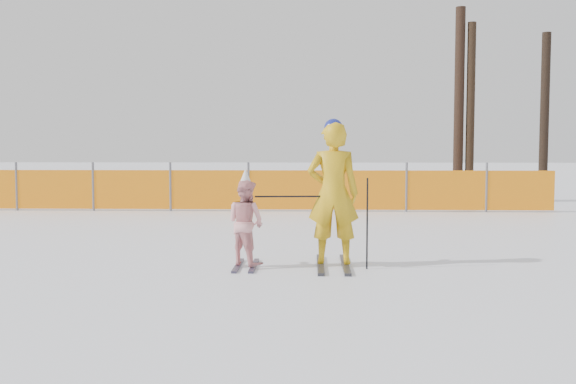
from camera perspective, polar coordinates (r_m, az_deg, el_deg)
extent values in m
plane|color=white|center=(8.70, -0.12, -6.81)|extent=(120.00, 120.00, 0.00)
cube|color=black|center=(8.89, 2.90, -6.45)|extent=(0.09, 1.44, 0.04)
cube|color=black|center=(8.90, 5.10, -6.45)|extent=(0.09, 1.44, 0.04)
imported|color=gold|center=(8.77, 4.03, -0.11)|extent=(0.73, 0.50, 1.93)
sphere|color=navy|center=(8.75, 4.06, 5.70)|extent=(0.25, 0.25, 0.25)
cube|color=black|center=(8.86, -4.47, -6.54)|extent=(0.09, 0.98, 0.03)
cube|color=black|center=(8.84, -3.05, -6.56)|extent=(0.09, 0.98, 0.03)
imported|color=pink|center=(8.76, -3.78, -2.71)|extent=(0.72, 0.69, 1.16)
cone|color=white|center=(8.71, -3.80, 1.34)|extent=(0.19, 0.19, 0.24)
cylinder|color=black|center=(8.64, 7.05, -2.81)|extent=(0.02, 0.02, 1.23)
cylinder|color=black|center=(8.73, 0.13, -0.40)|extent=(0.94, 0.10, 0.02)
cylinder|color=#595960|center=(17.94, -22.98, 0.46)|extent=(0.06, 0.06, 1.25)
cylinder|color=#595960|center=(17.19, -16.93, 0.47)|extent=(0.06, 0.06, 1.25)
cylinder|color=#595960|center=(16.65, -10.40, 0.46)|extent=(0.06, 0.06, 1.25)
cylinder|color=#595960|center=(16.34, -3.54, 0.46)|extent=(0.06, 0.06, 1.25)
cylinder|color=#595960|center=(16.26, 3.49, 0.44)|extent=(0.06, 0.06, 1.25)
cylinder|color=#595960|center=(16.44, 10.48, 0.42)|extent=(0.06, 0.06, 1.25)
cylinder|color=#595960|center=(16.84, 17.23, 0.39)|extent=(0.06, 0.06, 1.25)
cube|color=orange|center=(16.36, -4.08, 0.19)|extent=(15.69, 0.03, 1.00)
cylinder|color=black|center=(19.50, 14.95, 7.41)|extent=(0.28, 0.28, 5.68)
cylinder|color=black|center=(21.13, 21.83, 6.20)|extent=(0.27, 0.27, 5.10)
cylinder|color=black|center=(19.53, 15.90, 6.74)|extent=(0.24, 0.24, 5.24)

